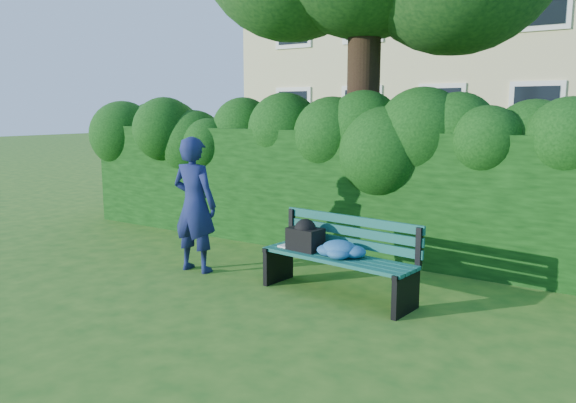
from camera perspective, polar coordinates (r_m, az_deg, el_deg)
The scene contains 4 objects.
ground at distance 6.82m, azimuth -2.81°, elevation -8.58°, with size 80.00×80.00×0.00m, color #265A1A.
hedge at distance 8.45m, azimuth 6.00°, elevation 1.13°, with size 10.00×1.00×1.80m.
park_bench at distance 6.42m, azimuth 4.61°, elevation -5.06°, with size 1.89×0.76×0.89m.
man_reading at distance 7.36m, azimuth -9.48°, elevation -0.33°, with size 0.64×0.42×1.76m, color navy.
Camera 1 is at (3.85, -5.23, 2.09)m, focal length 35.00 mm.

